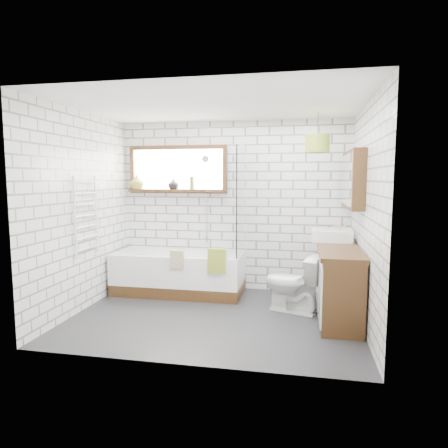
% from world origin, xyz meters
% --- Properties ---
extents(floor, '(3.40, 2.60, 0.01)m').
position_xyz_m(floor, '(0.00, 0.00, -0.01)').
color(floor, black).
rests_on(floor, ground).
extents(ceiling, '(3.40, 2.60, 0.01)m').
position_xyz_m(ceiling, '(0.00, 0.00, 2.50)').
color(ceiling, white).
rests_on(ceiling, ground).
extents(wall_back, '(3.40, 0.01, 2.50)m').
position_xyz_m(wall_back, '(0.00, 1.30, 1.25)').
color(wall_back, white).
rests_on(wall_back, ground).
extents(wall_front, '(3.40, 0.01, 2.50)m').
position_xyz_m(wall_front, '(0.00, -1.30, 1.25)').
color(wall_front, white).
rests_on(wall_front, ground).
extents(wall_left, '(0.01, 2.60, 2.50)m').
position_xyz_m(wall_left, '(-1.70, 0.00, 1.25)').
color(wall_left, white).
rests_on(wall_left, ground).
extents(wall_right, '(0.01, 2.60, 2.50)m').
position_xyz_m(wall_right, '(1.70, 0.00, 1.25)').
color(wall_right, white).
rests_on(wall_right, ground).
extents(window, '(1.52, 0.16, 0.68)m').
position_xyz_m(window, '(-0.85, 1.26, 1.80)').
color(window, '#311C0D').
rests_on(window, wall_back).
extents(towel_radiator, '(0.06, 0.52, 1.00)m').
position_xyz_m(towel_radiator, '(-1.66, 0.00, 1.20)').
color(towel_radiator, white).
rests_on(towel_radiator, wall_left).
extents(mirror_cabinet, '(0.16, 1.20, 0.70)m').
position_xyz_m(mirror_cabinet, '(1.62, 0.60, 1.65)').
color(mirror_cabinet, '#311C0D').
rests_on(mirror_cabinet, wall_right).
extents(shower_riser, '(0.02, 0.02, 1.30)m').
position_xyz_m(shower_riser, '(-0.40, 1.26, 1.35)').
color(shower_riser, silver).
rests_on(shower_riser, wall_back).
extents(bathtub, '(1.85, 0.81, 0.60)m').
position_xyz_m(bathtub, '(-0.73, 0.89, 0.30)').
color(bathtub, white).
rests_on(bathtub, floor).
extents(shower_screen, '(0.02, 0.72, 1.50)m').
position_xyz_m(shower_screen, '(0.18, 0.89, 1.35)').
color(shower_screen, white).
rests_on(shower_screen, bathtub).
extents(towel_green, '(0.24, 0.07, 0.33)m').
position_xyz_m(towel_green, '(-0.08, 0.49, 0.58)').
color(towel_green, olive).
rests_on(towel_green, bathtub).
extents(towel_beige, '(0.19, 0.05, 0.24)m').
position_xyz_m(towel_beige, '(-0.63, 0.49, 0.58)').
color(towel_beige, tan).
rests_on(towel_beige, bathtub).
extents(vanity, '(0.48, 1.48, 0.85)m').
position_xyz_m(vanity, '(1.46, 0.28, 0.42)').
color(vanity, '#311C0D').
rests_on(vanity, floor).
extents(basin, '(0.50, 0.44, 0.15)m').
position_xyz_m(basin, '(1.40, 0.78, 0.92)').
color(basin, white).
rests_on(basin, vanity).
extents(tap, '(0.04, 0.04, 0.16)m').
position_xyz_m(tap, '(1.56, 0.78, 0.98)').
color(tap, silver).
rests_on(tap, vanity).
extents(toilet, '(0.62, 0.81, 0.73)m').
position_xyz_m(toilet, '(0.92, 0.36, 0.36)').
color(toilet, white).
rests_on(toilet, floor).
extents(vase_olive, '(0.24, 0.24, 0.22)m').
position_xyz_m(vase_olive, '(-1.50, 1.23, 1.59)').
color(vase_olive, olive).
rests_on(vase_olive, window).
extents(vase_dark, '(0.17, 0.17, 0.17)m').
position_xyz_m(vase_dark, '(-0.91, 1.23, 1.57)').
color(vase_dark, black).
rests_on(vase_dark, window).
extents(bottle, '(0.06, 0.06, 0.19)m').
position_xyz_m(bottle, '(-0.62, 1.23, 1.58)').
color(bottle, olive).
rests_on(bottle, window).
extents(pendant, '(0.30, 0.30, 0.22)m').
position_xyz_m(pendant, '(1.19, 0.64, 2.10)').
color(pendant, olive).
rests_on(pendant, ceiling).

